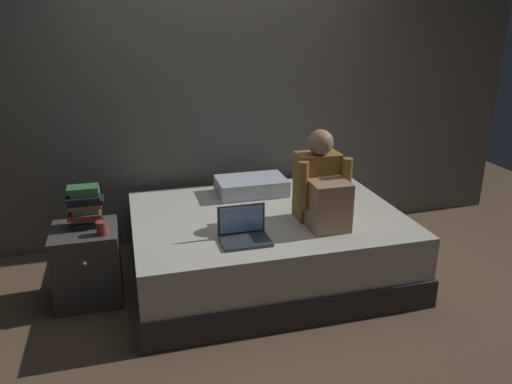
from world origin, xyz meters
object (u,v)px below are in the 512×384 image
at_px(pillow, 251,186).
at_px(book_stack, 85,206).
at_px(bed, 267,245).
at_px(laptop, 244,232).
at_px(mug, 102,228).
at_px(nightstand, 88,264).
at_px(person_sitting, 322,188).

bearing_deg(pillow, book_stack, -163.10).
relative_size(bed, pillow, 3.57).
bearing_deg(laptop, mug, 161.84).
bearing_deg(book_stack, nightstand, -115.75).
bearing_deg(laptop, bed, 55.66).
relative_size(person_sitting, pillow, 1.17).
height_order(laptop, book_stack, book_stack).
xyz_separation_m(bed, pillow, (-0.00, 0.45, 0.33)).
bearing_deg(nightstand, book_stack, 64.25).
bearing_deg(book_stack, bed, -2.84).
bearing_deg(mug, pillow, 25.59).
xyz_separation_m(bed, person_sitting, (0.33, -0.25, 0.51)).
xyz_separation_m(nightstand, mug, (0.13, -0.12, 0.31)).
distance_m(person_sitting, mug, 1.51).
xyz_separation_m(bed, book_stack, (-1.27, 0.06, 0.42)).
height_order(bed, pillow, pillow).
bearing_deg(nightstand, bed, -0.46).
xyz_separation_m(laptop, mug, (-0.89, 0.29, 0.01)).
bearing_deg(book_stack, person_sitting, -10.94).
relative_size(pillow, book_stack, 1.95).
relative_size(laptop, pillow, 0.57).
distance_m(bed, nightstand, 1.30).
bearing_deg(mug, bed, 5.35).
bearing_deg(pillow, bed, -89.78).
relative_size(bed, person_sitting, 3.05).
bearing_deg(pillow, nightstand, -161.29).
distance_m(bed, mug, 1.22).
height_order(pillow, mug, pillow).
bearing_deg(bed, pillow, 90.22).
distance_m(book_stack, mug, 0.23).
distance_m(person_sitting, laptop, 0.65).
xyz_separation_m(nightstand, person_sitting, (1.63, -0.26, 0.50)).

